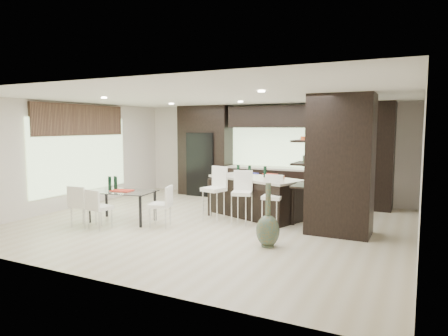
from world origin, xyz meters
The scene contains 22 objects.
ground centered at (0.00, 0.00, 0.00)m, with size 8.00×8.00×0.00m, color beige.
back_wall centered at (0.00, 3.50, 1.35)m, with size 8.00×0.02×2.70m, color beige.
left_wall centered at (-4.00, 0.00, 1.35)m, with size 0.02×7.00×2.70m, color beige.
right_wall centered at (4.00, 0.00, 1.35)m, with size 0.02×7.00×2.70m, color beige.
ceiling centered at (0.00, 0.00, 2.70)m, with size 8.00×7.00×0.02m, color white.
window_left centered at (-3.96, 0.20, 1.35)m, with size 0.04×3.20×1.90m, color #B2D199.
window_back centered at (0.60, 3.46, 1.55)m, with size 3.40×0.04×1.20m, color #B2D199.
stone_accent centered at (-3.93, 0.20, 2.25)m, with size 0.08×3.00×0.80m, color brown.
ceiling_spots centered at (0.00, 0.25, 2.68)m, with size 4.00×3.00×0.02m, color white.
back_cabinetry centered at (0.50, 3.17, 1.35)m, with size 6.80×0.68×2.70m, color black.
refrigerator centered at (-1.90, 3.12, 0.95)m, with size 0.90×0.68×1.90m, color black.
partition_column centered at (2.60, 0.40, 1.35)m, with size 1.20×0.80×2.70m, color black.
kitchen_island centered at (0.59, 1.05, 0.46)m, with size 2.20×0.95×0.92m, color black.
stool_left centered at (-0.09, 0.26, 0.49)m, with size 0.43×0.43×0.97m, color white.
stool_mid centered at (0.59, 0.27, 0.46)m, with size 0.41×0.41×0.92m, color white.
stool_right centered at (1.27, 0.28, 0.44)m, with size 0.39×0.39×0.87m, color white.
bench centered at (0.55, 1.50, 0.28)m, with size 1.45×0.56×0.56m, color black.
floor_vase centered at (1.65, -1.02, 0.56)m, with size 0.41×0.41×1.12m, color #3F4B36, non-canonical shape.
dining_table centered at (-1.84, -0.71, 0.34)m, with size 1.41×0.80×0.68m, color white.
chair_near centered at (-1.84, -1.39, 0.38)m, with size 0.41×0.41×0.76m, color white.
chair_far centered at (-2.28, -1.40, 0.40)m, with size 0.44×0.44×0.80m, color white.
chair_end centered at (-0.84, -0.71, 0.40)m, with size 0.43×0.43×0.79m, color white.
Camera 1 is at (3.98, -7.44, 2.09)m, focal length 32.00 mm.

